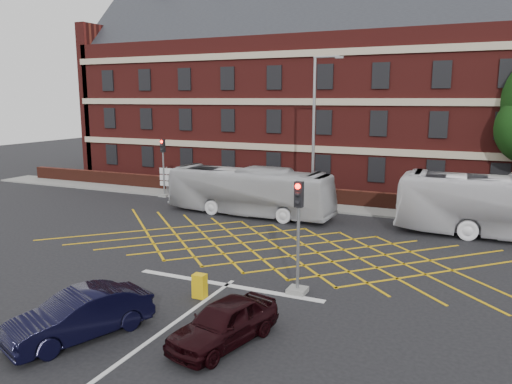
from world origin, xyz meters
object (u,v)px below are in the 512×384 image
at_px(bus_left, 249,191).
at_px(traffic_light_far, 164,173).
at_px(car_maroon, 224,322).
at_px(traffic_light_near, 298,248).
at_px(street_lamp, 314,160).
at_px(direction_signs, 166,178).
at_px(utility_cabinet, 200,286).
at_px(car_navy, 80,315).

distance_m(bus_left, traffic_light_far, 8.75).
relative_size(car_maroon, traffic_light_far, 0.91).
relative_size(traffic_light_near, traffic_light_far, 1.00).
bearing_deg(car_maroon, street_lamp, 113.65).
distance_m(car_maroon, direction_signs, 23.72).
bearing_deg(street_lamp, car_maroon, -80.67).
height_order(bus_left, utility_cabinet, bus_left).
height_order(car_navy, traffic_light_far, traffic_light_far).
bearing_deg(street_lamp, traffic_light_far, 176.18).
relative_size(traffic_light_far, street_lamp, 0.44).
bearing_deg(traffic_light_far, street_lamp, -3.82).
relative_size(car_navy, direction_signs, 2.01).
xyz_separation_m(car_navy, street_lamp, (1.32, 19.01, 2.70)).
distance_m(bus_left, direction_signs, 8.79).
height_order(car_maroon, direction_signs, direction_signs).
distance_m(street_lamp, direction_signs, 12.07).
height_order(bus_left, direction_signs, bus_left).
bearing_deg(utility_cabinet, car_maroon, -47.94).
relative_size(traffic_light_near, utility_cabinet, 4.76).
xyz_separation_m(car_navy, traffic_light_far, (-10.58, 19.81, 1.04)).
bearing_deg(utility_cabinet, traffic_light_far, 128.28).
xyz_separation_m(bus_left, direction_signs, (-8.27, 2.99, -0.13)).
xyz_separation_m(car_maroon, utility_cabinet, (-2.46, 2.73, -0.21)).
bearing_deg(utility_cabinet, bus_left, 107.29).
distance_m(bus_left, street_lamp, 4.50).
bearing_deg(traffic_light_far, traffic_light_near, -41.58).
height_order(car_navy, car_maroon, car_navy).
distance_m(traffic_light_near, direction_signs, 20.80).
xyz_separation_m(street_lamp, direction_signs, (-11.85, 1.05, -2.04)).
bearing_deg(car_navy, bus_left, 118.82).
bearing_deg(car_maroon, traffic_light_near, 95.93).
bearing_deg(bus_left, street_lamp, -59.04).
bearing_deg(bus_left, traffic_light_far, 74.27).
relative_size(car_maroon, utility_cabinet, 4.33).
bearing_deg(car_maroon, direction_signs, 142.72).
bearing_deg(direction_signs, car_maroon, -51.60).
distance_m(traffic_light_near, utility_cabinet, 3.89).
bearing_deg(traffic_light_near, bus_left, 123.06).
distance_m(traffic_light_near, street_lamp, 13.50).
bearing_deg(car_navy, traffic_light_far, 139.36).
relative_size(car_maroon, street_lamp, 0.40).
height_order(traffic_light_far, utility_cabinet, traffic_light_far).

